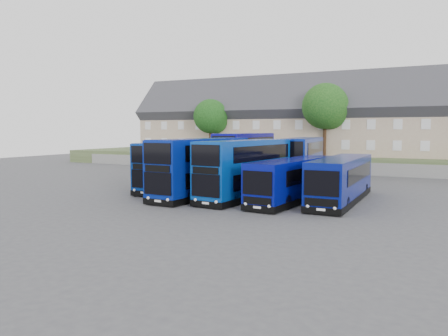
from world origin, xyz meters
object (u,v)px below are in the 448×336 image
at_px(coach_east_a, 293,181).
at_px(dd_front_left, 174,166).
at_px(tree_west, 212,118).
at_px(tree_mid, 327,108).
at_px(dd_front_mid, 202,168).

bearing_deg(coach_east_a, dd_front_left, 177.53).
relative_size(dd_front_left, coach_east_a, 0.92).
bearing_deg(dd_front_left, coach_east_a, -14.09).
xyz_separation_m(dd_front_left, coach_east_a, (11.66, -1.69, -0.53)).
distance_m(dd_front_left, coach_east_a, 11.79).
bearing_deg(tree_west, dd_front_left, -70.58).
xyz_separation_m(dd_front_left, tree_mid, (8.48, 21.84, 5.98)).
distance_m(coach_east_a, tree_west, 30.48).
relative_size(dd_front_left, tree_west, 1.42).
bearing_deg(coach_east_a, tree_mid, 103.50).
bearing_deg(coach_east_a, dd_front_mid, -168.55).
height_order(dd_front_mid, tree_mid, tree_mid).
bearing_deg(dd_front_left, dd_front_mid, -35.84).
bearing_deg(tree_west, tree_mid, 1.79).
distance_m(dd_front_mid, tree_west, 26.94).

